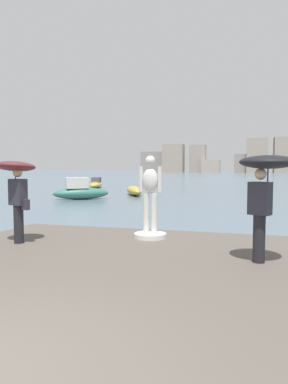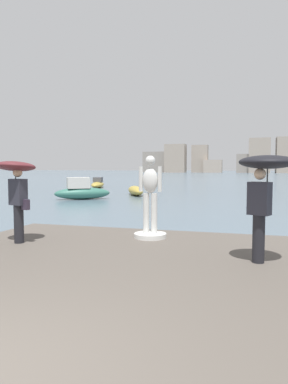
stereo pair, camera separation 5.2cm
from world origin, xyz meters
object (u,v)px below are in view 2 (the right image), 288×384
boat_far (136,190)px  onlooker_right (265,177)px  boat_rightward (82,191)px  boat_leftward (98,184)px  statue_white_figure (150,206)px  onlooker_left (17,180)px

boat_far → onlooker_right: bearing=-66.3°
onlooker_right → boat_rightward: bearing=126.1°
onlooker_right → boat_leftward: 32.20m
boat_far → boat_leftward: bearing=128.9°
statue_white_figure → onlooker_left: (-2.82, -1.37, 0.65)m
onlooker_left → onlooker_right: (5.41, -0.31, 0.12)m
onlooker_right → boat_leftward: bearing=118.9°
onlooker_right → boat_leftward: onlooker_right is taller
onlooker_left → onlooker_right: onlooker_right is taller
boat_far → boat_rightward: size_ratio=1.19×
boat_leftward → boat_far: bearing=-51.1°
onlooker_left → boat_rightward: size_ratio=0.51×
onlooker_right → boat_far: onlooker_right is taller
boat_leftward → onlooker_right: bearing=-61.1°
statue_white_figure → onlooker_right: statue_white_figure is taller
statue_white_figure → onlooker_right: size_ratio=1.03×
onlooker_left → boat_rightward: bearing=110.7°
onlooker_right → boat_rightward: onlooker_right is taller
statue_white_figure → boat_leftward: bearing=116.0°
boat_far → boat_rightward: bearing=-117.0°
onlooker_left → boat_rightward: (-5.55, 14.70, -1.30)m
onlooker_right → boat_far: 21.49m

